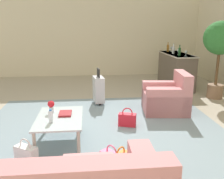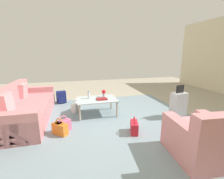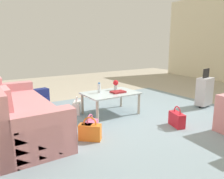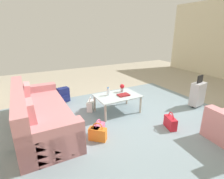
{
  "view_description": "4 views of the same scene",
  "coord_description": "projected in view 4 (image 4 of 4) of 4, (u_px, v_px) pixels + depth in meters",
  "views": [
    {
      "loc": [
        4.11,
        -0.04,
        1.84
      ],
      "look_at": [
        0.78,
        0.29,
        0.97
      ],
      "focal_mm": 40.0,
      "sensor_mm": 36.0,
      "label": 1
    },
    {
      "loc": [
        0.98,
        3.29,
        1.6
      ],
      "look_at": [
        0.07,
        -0.16,
        0.76
      ],
      "focal_mm": 24.0,
      "sensor_mm": 36.0,
      "label": 2
    },
    {
      "loc": [
        2.65,
        3.01,
        1.4
      ],
      "look_at": [
        0.74,
        0.07,
        0.64
      ],
      "focal_mm": 35.0,
      "sensor_mm": 36.0,
      "label": 3
    },
    {
      "loc": [
        2.37,
        2.89,
        1.93
      ],
      "look_at": [
        0.84,
        0.05,
        0.82
      ],
      "focal_mm": 28.0,
      "sensor_mm": 36.0,
      "label": 4
    }
  ],
  "objects": [
    {
      "name": "handbag_red",
      "position": [
        170.0,
        122.0,
        3.58
      ],
      "size": [
        0.23,
        0.35,
        0.36
      ],
      "color": "red",
      "rests_on": "ground"
    },
    {
      "name": "backpack_navy",
      "position": [
        64.0,
        95.0,
        4.9
      ],
      "size": [
        0.33,
        0.29,
        0.4
      ],
      "color": "navy",
      "rests_on": "ground"
    },
    {
      "name": "water_bottle",
      "position": [
        108.0,
        92.0,
        4.15
      ],
      "size": [
        0.06,
        0.06,
        0.2
      ],
      "color": "silver",
      "rests_on": "coffee_table"
    },
    {
      "name": "handbag_orange",
      "position": [
        98.0,
        134.0,
        3.18
      ],
      "size": [
        0.33,
        0.32,
        0.36
      ],
      "color": "orange",
      "rests_on": "ground"
    },
    {
      "name": "couch",
      "position": [
        38.0,
        115.0,
        3.51
      ],
      "size": [
        0.97,
        2.43,
        0.87
      ],
      "color": "#C67F84",
      "rests_on": "ground"
    },
    {
      "name": "area_rug",
      "position": [
        126.0,
        127.0,
        3.66
      ],
      "size": [
        5.2,
        4.4,
        0.01
      ],
      "primitive_type": "cube",
      "color": "gray",
      "rests_on": "ground"
    },
    {
      "name": "flower_vase",
      "position": [
        122.0,
        87.0,
        4.37
      ],
      "size": [
        0.11,
        0.11,
        0.21
      ],
      "color": "#B2B7BC",
      "rests_on": "coffee_table"
    },
    {
      "name": "handbag_white",
      "position": [
        91.0,
        105.0,
        4.39
      ],
      "size": [
        0.29,
        0.34,
        0.36
      ],
      "color": "white",
      "rests_on": "ground"
    },
    {
      "name": "handbag_pink",
      "position": [
        98.0,
        130.0,
        3.3
      ],
      "size": [
        0.34,
        0.31,
        0.36
      ],
      "color": "pink",
      "rests_on": "ground"
    },
    {
      "name": "ground_plane",
      "position": [
        143.0,
        117.0,
        4.09
      ],
      "size": [
        12.0,
        12.0,
        0.0
      ],
      "primitive_type": "plane",
      "color": "#A89E89"
    },
    {
      "name": "coffee_table",
      "position": [
        117.0,
        97.0,
        4.2
      ],
      "size": [
        1.04,
        0.71,
        0.44
      ],
      "color": "silver",
      "rests_on": "ground"
    },
    {
      "name": "suitcase_silver",
      "position": [
        198.0,
        94.0,
        4.52
      ],
      "size": [
        0.43,
        0.28,
        0.85
      ],
      "color": "#B7B7BC",
      "rests_on": "ground"
    },
    {
      "name": "coffee_table_book",
      "position": [
        123.0,
        95.0,
        4.17
      ],
      "size": [
        0.27,
        0.2,
        0.03
      ],
      "primitive_type": "cube",
      "rotation": [
        0.0,
        0.0,
        -0.01
      ],
      "color": "maroon",
      "rests_on": "coffee_table"
    }
  ]
}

